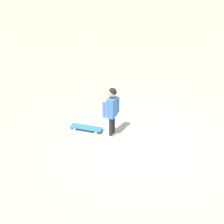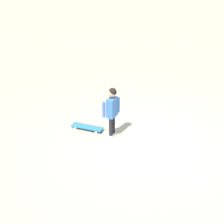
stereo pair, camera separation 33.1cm
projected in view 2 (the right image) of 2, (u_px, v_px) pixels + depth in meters
ground_plane at (143, 143)px, 6.57m from camera, size 50.00×50.00×0.00m
child_person at (112, 107)px, 6.53m from camera, size 0.26×0.41×1.06m
skateboard at (87, 127)px, 7.04m from camera, size 0.66×0.56×0.07m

